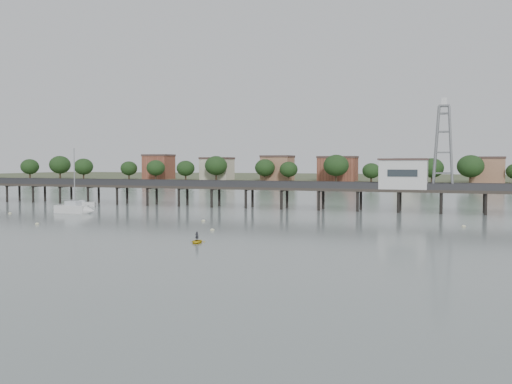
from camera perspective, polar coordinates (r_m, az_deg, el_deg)
ground_plane at (r=53.90m, az=-19.09°, el=-6.40°), size 500.00×500.00×0.00m
pier at (r=107.10m, az=1.06°, el=0.40°), size 150.00×5.00×5.50m
pier_building at (r=102.14m, az=14.54°, el=1.80°), size 8.40×5.40×5.30m
lattice_tower at (r=101.85m, az=18.23°, el=4.23°), size 3.20×3.20×15.50m
sailboat_b at (r=101.26m, az=-17.37°, el=-1.66°), size 6.91×2.03×11.55m
white_tender at (r=116.50m, az=-16.66°, el=-1.17°), size 3.79×2.68×1.36m
yellow_dinghy at (r=61.54m, az=-5.93°, el=-5.09°), size 1.74×0.93×2.33m
dinghy_occupant at (r=61.54m, az=-5.93°, el=-5.09°), size 0.73×1.07×0.24m
mooring_buoys at (r=78.10m, az=-2.31°, el=-3.30°), size 86.41×16.53×0.39m
far_shore at (r=283.37m, az=12.37°, el=1.37°), size 500.00×170.00×10.40m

